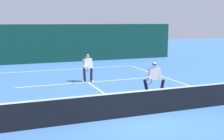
# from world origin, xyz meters

# --- Properties ---
(ground_plane) EXTENTS (80.00, 80.00, 0.00)m
(ground_plane) POSITION_xyz_m (0.00, 0.00, 0.00)
(ground_plane) COLOR #3E72BE
(court_line_baseline_far) EXTENTS (9.85, 0.10, 0.01)m
(court_line_baseline_far) POSITION_xyz_m (0.00, 11.46, 0.00)
(court_line_baseline_far) COLOR white
(court_line_baseline_far) RESTS_ON ground_plane
(court_line_service) EXTENTS (8.03, 0.10, 0.01)m
(court_line_service) POSITION_xyz_m (0.00, 6.50, 0.00)
(court_line_service) COLOR white
(court_line_service) RESTS_ON ground_plane
(court_line_centre) EXTENTS (0.10, 6.40, 0.01)m
(court_line_centre) POSITION_xyz_m (0.00, 3.20, 0.00)
(court_line_centre) COLOR white
(court_line_centre) RESTS_ON ground_plane
(tennis_net) EXTENTS (10.79, 0.09, 1.10)m
(tennis_net) POSITION_xyz_m (0.00, 0.00, 0.50)
(tennis_net) COLOR #1E4723
(tennis_net) RESTS_ON ground_plane
(player_near) EXTENTS (1.12, 0.82, 1.62)m
(player_near) POSITION_xyz_m (1.95, 2.24, 0.89)
(player_near) COLOR black
(player_near) RESTS_ON ground_plane
(player_far) EXTENTS (0.79, 0.86, 1.61)m
(player_far) POSITION_xyz_m (0.03, 6.57, 0.88)
(player_far) COLOR black
(player_far) RESTS_ON ground_plane
(tennis_ball) EXTENTS (0.07, 0.07, 0.07)m
(tennis_ball) POSITION_xyz_m (-1.09, 2.69, 0.03)
(tennis_ball) COLOR #D1E033
(tennis_ball) RESTS_ON ground_plane
(back_fence_windscreen) EXTENTS (21.49, 0.12, 3.24)m
(back_fence_windscreen) POSITION_xyz_m (0.00, 15.40, 1.62)
(back_fence_windscreen) COLOR #0B322A
(back_fence_windscreen) RESTS_ON ground_plane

